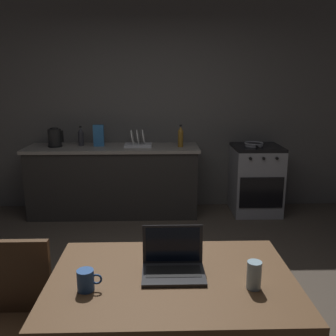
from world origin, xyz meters
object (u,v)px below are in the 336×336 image
(frying_pan, at_px, (254,144))
(dining_table, at_px, (172,289))
(bottle, at_px, (181,136))
(drinking_glass, at_px, (254,275))
(electric_kettle, at_px, (55,138))
(chair, at_px, (11,314))
(bottle_b, at_px, (81,136))
(cereal_box, at_px, (99,136))
(laptop, at_px, (173,264))
(coffee_mug, at_px, (86,280))
(stove_oven, at_px, (256,179))
(dish_rack, at_px, (138,143))

(frying_pan, bearing_deg, dining_table, -111.62)
(bottle, height_order, drinking_glass, bottle)
(dining_table, distance_m, frying_pan, 3.13)
(electric_kettle, distance_m, drinking_glass, 3.51)
(chair, distance_m, frying_pan, 3.51)
(dining_table, distance_m, bottle_b, 3.20)
(cereal_box, bearing_deg, dining_table, -74.58)
(frying_pan, bearing_deg, electric_kettle, 179.33)
(cereal_box, bearing_deg, chair, -90.73)
(drinking_glass, bearing_deg, electric_kettle, 119.83)
(laptop, xyz_separation_m, coffee_mug, (-0.42, -0.15, 0.01))
(dining_table, height_order, drinking_glass, drinking_glass)
(bottle_b, bearing_deg, electric_kettle, -165.51)
(dining_table, distance_m, bottle, 2.91)
(stove_oven, height_order, cereal_box, cereal_box)
(stove_oven, height_order, electric_kettle, electric_kettle)
(dining_table, xyz_separation_m, bottle, (0.22, 2.88, 0.36))
(bottle_b, bearing_deg, laptop, -70.40)
(dining_table, relative_size, coffee_mug, 10.41)
(bottle, bearing_deg, chair, -110.61)
(chair, distance_m, cereal_box, 2.95)
(chair, bearing_deg, laptop, 7.12)
(dining_table, bearing_deg, dish_rack, 96.20)
(stove_oven, relative_size, frying_pan, 2.15)
(cereal_box, xyz_separation_m, dish_rack, (0.50, -0.02, -0.09))
(drinking_glass, bearing_deg, laptop, 157.42)
(coffee_mug, bearing_deg, bottle, 78.14)
(dining_table, relative_size, drinking_glass, 9.09)
(bottle_b, bearing_deg, coffee_mug, -78.49)
(chair, relative_size, cereal_box, 3.22)
(coffee_mug, bearing_deg, drinking_glass, -0.23)
(laptop, bearing_deg, electric_kettle, 105.02)
(dining_table, bearing_deg, drinking_glass, -16.60)
(drinking_glass, height_order, bottle_b, bottle_b)
(dining_table, height_order, dish_rack, dish_rack)
(stove_oven, relative_size, laptop, 2.77)
(laptop, height_order, frying_pan, laptop)
(chair, bearing_deg, stove_oven, 61.87)
(bottle, bearing_deg, bottle_b, 174.12)
(electric_kettle, distance_m, coffee_mug, 3.19)
(bottle, relative_size, bottle_b, 1.12)
(stove_oven, distance_m, electric_kettle, 2.62)
(laptop, distance_m, bottle, 2.85)
(laptop, xyz_separation_m, electric_kettle, (-1.36, 2.88, 0.22))
(dining_table, xyz_separation_m, electric_kettle, (-1.36, 2.93, 0.34))
(cereal_box, bearing_deg, dish_rack, -2.31)
(frying_pan, xyz_separation_m, coffee_mug, (-1.56, -3.01, -0.13))
(bottle, xyz_separation_m, bottle_b, (-1.26, 0.13, -0.01))
(chair, relative_size, bottle_b, 3.51)
(cereal_box, bearing_deg, coffee_mug, -82.55)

